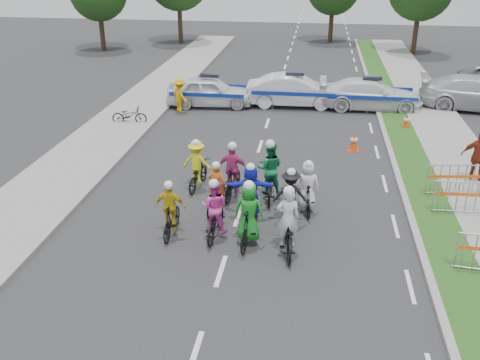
# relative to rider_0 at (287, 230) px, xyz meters

# --- Properties ---
(ground) EXTENTS (90.00, 90.00, 0.00)m
(ground) POSITION_rel_rider_0_xyz_m (-1.57, -1.17, -0.64)
(ground) COLOR #28282B
(ground) RESTS_ON ground
(curb_right) EXTENTS (0.20, 60.00, 0.12)m
(curb_right) POSITION_rel_rider_0_xyz_m (3.53, 3.83, -0.58)
(curb_right) COLOR gray
(curb_right) RESTS_ON ground
(grass_strip) EXTENTS (1.20, 60.00, 0.11)m
(grass_strip) POSITION_rel_rider_0_xyz_m (4.23, 3.83, -0.59)
(grass_strip) COLOR #274817
(grass_strip) RESTS_ON ground
(sidewalk_left) EXTENTS (3.00, 60.00, 0.13)m
(sidewalk_left) POSITION_rel_rider_0_xyz_m (-8.07, 3.83, -0.58)
(sidewalk_left) COLOR gray
(sidewalk_left) RESTS_ON ground
(rider_0) EXTENTS (0.91, 1.99, 1.95)m
(rider_0) POSITION_rel_rider_0_xyz_m (0.00, 0.00, 0.00)
(rider_0) COLOR black
(rider_0) RESTS_ON ground
(rider_1) EXTENTS (0.86, 1.87, 1.92)m
(rider_1) POSITION_rel_rider_0_xyz_m (-1.05, 0.25, 0.10)
(rider_1) COLOR black
(rider_1) RESTS_ON ground
(rider_2) EXTENTS (0.77, 1.77, 1.78)m
(rider_2) POSITION_rel_rider_0_xyz_m (-2.03, 0.52, 0.02)
(rider_2) COLOR black
(rider_2) RESTS_ON ground
(rider_3) EXTENTS (0.86, 1.62, 1.69)m
(rider_3) POSITION_rel_rider_0_xyz_m (-3.25, 0.43, 0.01)
(rider_3) COLOR black
(rider_3) RESTS_ON ground
(rider_4) EXTENTS (1.01, 1.77, 1.77)m
(rider_4) POSITION_rel_rider_0_xyz_m (-0.02, 1.58, 0.05)
(rider_4) COLOR black
(rider_4) RESTS_ON ground
(rider_5) EXTENTS (1.45, 1.72, 1.76)m
(rider_5) POSITION_rel_rider_0_xyz_m (-1.20, 1.81, 0.10)
(rider_5) COLOR black
(rider_5) RESTS_ON ground
(rider_6) EXTENTS (0.89, 1.72, 1.68)m
(rider_6) POSITION_rel_rider_0_xyz_m (-2.24, 2.01, -0.09)
(rider_6) COLOR black
(rider_6) RESTS_ON ground
(rider_7) EXTENTS (0.78, 1.68, 1.71)m
(rider_7) POSITION_rel_rider_0_xyz_m (0.44, 2.38, 0.03)
(rider_7) COLOR black
(rider_7) RESTS_ON ground
(rider_8) EXTENTS (0.88, 2.01, 2.01)m
(rider_8) POSITION_rel_rider_0_xyz_m (-0.77, 3.17, 0.10)
(rider_8) COLOR black
(rider_8) RESTS_ON ground
(rider_9) EXTENTS (0.99, 1.85, 1.90)m
(rider_9) POSITION_rel_rider_0_xyz_m (-1.93, 3.10, 0.09)
(rider_9) COLOR black
(rider_9) RESTS_ON ground
(rider_10) EXTENTS (1.02, 1.76, 1.74)m
(rider_10) POSITION_rel_rider_0_xyz_m (-3.21, 3.62, 0.04)
(rider_10) COLOR black
(rider_10) RESTS_ON ground
(police_car_0) EXTENTS (4.43, 2.16, 1.46)m
(police_car_0) POSITION_rel_rider_0_xyz_m (-4.67, 13.24, 0.08)
(police_car_0) COLOR white
(police_car_0) RESTS_ON ground
(police_car_1) EXTENTS (4.76, 1.83, 1.55)m
(police_car_1) POSITION_rel_rider_0_xyz_m (-0.54, 13.83, 0.13)
(police_car_1) COLOR white
(police_car_1) RESTS_ON ground
(police_car_2) EXTENTS (5.01, 2.09, 1.45)m
(police_car_2) POSITION_rel_rider_0_xyz_m (3.19, 13.87, 0.08)
(police_car_2) COLOR white
(police_car_2) RESTS_ON ground
(civilian_sedan) EXTENTS (5.79, 2.95, 1.61)m
(civilian_sedan) POSITION_rel_rider_0_xyz_m (8.33, 14.46, 0.16)
(civilian_sedan) COLOR silver
(civilian_sedan) RESTS_ON ground
(spectator_2) EXTENTS (1.20, 0.77, 1.91)m
(spectator_2) POSITION_rel_rider_0_xyz_m (6.03, 5.30, 0.31)
(spectator_2) COLOR maroon
(spectator_2) RESTS_ON ground
(marshal_hiviz) EXTENTS (1.18, 1.16, 1.63)m
(marshal_hiviz) POSITION_rel_rider_0_xyz_m (-5.89, 12.00, 0.17)
(marshal_hiviz) COLOR #D9990B
(marshal_hiviz) RESTS_ON ground
(barrier_1) EXTENTS (2.01, 0.54, 1.12)m
(barrier_1) POSITION_rel_rider_0_xyz_m (5.13, 2.76, -0.08)
(barrier_1) COLOR #A5A8AD
(barrier_1) RESTS_ON ground
(barrier_2) EXTENTS (2.05, 0.77, 1.12)m
(barrier_2) POSITION_rel_rider_0_xyz_m (5.13, 4.09, -0.08)
(barrier_2) COLOR #A5A8AD
(barrier_2) RESTS_ON ground
(cone_0) EXTENTS (0.40, 0.40, 0.70)m
(cone_0) POSITION_rel_rider_0_xyz_m (2.12, 7.90, -0.30)
(cone_0) COLOR #F24C0C
(cone_0) RESTS_ON ground
(cone_1) EXTENTS (0.40, 0.40, 0.70)m
(cone_1) POSITION_rel_rider_0_xyz_m (4.53, 10.87, -0.30)
(cone_1) COLOR #F24C0C
(cone_1) RESTS_ON ground
(parked_bike) EXTENTS (1.61, 0.70, 0.82)m
(parked_bike) POSITION_rel_rider_0_xyz_m (-7.70, 9.83, -0.23)
(parked_bike) COLOR black
(parked_bike) RESTS_ON ground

